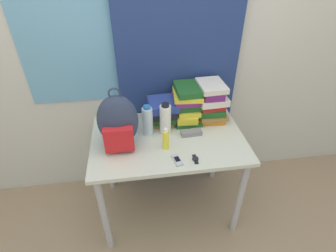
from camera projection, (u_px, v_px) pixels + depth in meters
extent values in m
plane|color=#9E8466|center=(175.00, 243.00, 2.06)|extent=(12.00, 12.00, 0.00)
cube|color=beige|center=(160.00, 52.00, 1.98)|extent=(6.00, 0.05, 2.50)
cube|color=#66A3C6|center=(99.00, 50.00, 1.88)|extent=(1.10, 0.01, 0.80)
cube|color=navy|center=(179.00, 54.00, 1.95)|extent=(0.93, 0.04, 2.50)
cube|color=beige|center=(168.00, 139.00, 1.91)|extent=(1.10, 0.72, 0.03)
cylinder|color=#B2B2B7|center=(104.00, 215.00, 1.83)|extent=(0.05, 0.05, 0.75)
cylinder|color=#B2B2B7|center=(240.00, 199.00, 1.95)|extent=(0.05, 0.05, 0.75)
cylinder|color=#B2B2B7|center=(108.00, 157.00, 2.32)|extent=(0.05, 0.05, 0.75)
cylinder|color=#B2B2B7|center=(216.00, 147.00, 2.43)|extent=(0.05, 0.05, 0.75)
ellipsoid|color=#2D3851|center=(118.00, 121.00, 1.73)|extent=(0.27, 0.17, 0.38)
cube|color=red|center=(119.00, 139.00, 1.69)|extent=(0.19, 0.06, 0.17)
torus|color=#2D3851|center=(114.00, 93.00, 1.62)|extent=(0.08, 0.01, 0.08)
cube|color=olive|center=(162.00, 119.00, 2.06)|extent=(0.18, 0.22, 0.03)
cube|color=#1E5623|center=(164.00, 116.00, 2.03)|extent=(0.16, 0.20, 0.06)
cube|color=black|center=(163.00, 109.00, 2.01)|extent=(0.18, 0.27, 0.05)
cube|color=navy|center=(163.00, 104.00, 1.97)|extent=(0.23, 0.23, 0.06)
cube|color=#1E5623|center=(186.00, 117.00, 2.09)|extent=(0.20, 0.27, 0.03)
cube|color=yellow|center=(186.00, 113.00, 2.05)|extent=(0.18, 0.28, 0.06)
cube|color=yellow|center=(186.00, 108.00, 2.03)|extent=(0.17, 0.27, 0.03)
cube|color=#1E5623|center=(187.00, 103.00, 2.01)|extent=(0.21, 0.21, 0.05)
cube|color=#6B2370|center=(186.00, 99.00, 1.97)|extent=(0.19, 0.21, 0.03)
cube|color=yellow|center=(188.00, 94.00, 1.96)|extent=(0.23, 0.24, 0.04)
cube|color=#1E5623|center=(187.00, 89.00, 1.94)|extent=(0.18, 0.25, 0.05)
cube|color=orange|center=(209.00, 116.00, 2.10)|extent=(0.23, 0.25, 0.04)
cube|color=olive|center=(211.00, 112.00, 2.07)|extent=(0.21, 0.24, 0.03)
cube|color=#1E5623|center=(209.00, 107.00, 2.06)|extent=(0.22, 0.26, 0.05)
cube|color=red|center=(211.00, 103.00, 2.02)|extent=(0.18, 0.21, 0.04)
cube|color=silver|center=(211.00, 98.00, 2.00)|extent=(0.23, 0.26, 0.05)
cube|color=#6B2370|center=(211.00, 91.00, 1.97)|extent=(0.15, 0.25, 0.06)
cube|color=silver|center=(212.00, 86.00, 1.94)|extent=(0.20, 0.25, 0.04)
cylinder|color=silver|center=(148.00, 121.00, 1.88)|extent=(0.08, 0.08, 0.21)
cylinder|color=#286BB7|center=(147.00, 107.00, 1.81)|extent=(0.05, 0.05, 0.02)
cylinder|color=white|center=(165.00, 120.00, 1.89)|extent=(0.08, 0.08, 0.22)
cylinder|color=black|center=(165.00, 105.00, 1.81)|extent=(0.05, 0.05, 0.02)
cylinder|color=yellow|center=(166.00, 140.00, 1.76)|extent=(0.04, 0.04, 0.14)
cylinder|color=white|center=(166.00, 130.00, 1.72)|extent=(0.03, 0.03, 0.02)
cube|color=#B7BCC6|center=(177.00, 160.00, 1.69)|extent=(0.07, 0.11, 0.02)
cube|color=black|center=(177.00, 159.00, 1.69)|extent=(0.04, 0.05, 0.00)
cube|color=gray|center=(191.00, 133.00, 1.91)|extent=(0.15, 0.06, 0.04)
cube|color=black|center=(195.00, 159.00, 1.70)|extent=(0.02, 0.09, 0.00)
cylinder|color=#232328|center=(195.00, 159.00, 1.70)|extent=(0.04, 0.04, 0.01)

